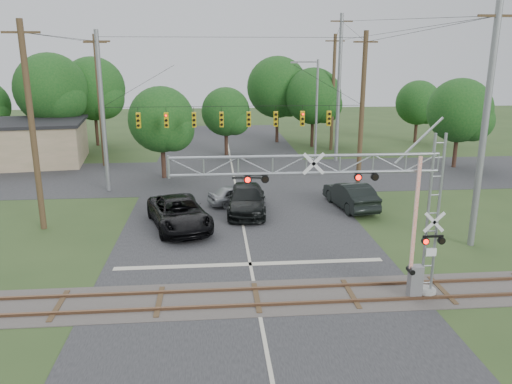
{
  "coord_description": "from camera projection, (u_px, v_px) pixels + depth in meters",
  "views": [
    {
      "loc": [
        -1.65,
        -16.73,
        9.76
      ],
      "look_at": [
        0.45,
        7.5,
        3.08
      ],
      "focal_mm": 35.0,
      "sensor_mm": 36.0,
      "label": 1
    }
  ],
  "objects": [
    {
      "name": "sedan_silver",
      "position": [
        237.0,
        195.0,
        33.65
      ],
      "size": [
        4.24,
        2.82,
        1.34
      ],
      "primitive_type": "imported",
      "rotation": [
        0.0,
        0.0,
        1.91
      ],
      "color": "#96999D",
      "rests_on": "ground"
    },
    {
      "name": "car_dark",
      "position": [
        246.0,
        199.0,
        31.95
      ],
      "size": [
        2.78,
        6.01,
        1.7
      ],
      "primitive_type": "imported",
      "rotation": [
        0.0,
        0.0,
        -0.07
      ],
      "color": "black",
      "rests_on": "ground"
    },
    {
      "name": "suv_dark",
      "position": [
        350.0,
        195.0,
        32.85
      ],
      "size": [
        2.67,
        5.55,
        1.76
      ],
      "primitive_type": "imported",
      "rotation": [
        0.0,
        0.0,
        3.3
      ],
      "color": "black",
      "rests_on": "ground"
    },
    {
      "name": "road_main",
      "position": [
        244.0,
        233.0,
        28.4
      ],
      "size": [
        14.0,
        90.0,
        0.02
      ],
      "primitive_type": "cube",
      "color": "#252527",
      "rests_on": "ground"
    },
    {
      "name": "crossing_gantry",
      "position": [
        357.0,
        200.0,
        19.57
      ],
      "size": [
        10.95,
        0.88,
        6.87
      ],
      "color": "gray",
      "rests_on": "ground"
    },
    {
      "name": "streetlight",
      "position": [
        315.0,
        107.0,
        44.56
      ],
      "size": [
        2.52,
        0.26,
        9.43
      ],
      "color": "gray",
      "rests_on": "ground"
    },
    {
      "name": "pickup_black",
      "position": [
        179.0,
        213.0,
        29.06
      ],
      "size": [
        4.54,
        6.92,
        1.77
      ],
      "primitive_type": "imported",
      "rotation": [
        0.0,
        0.0,
        0.27
      ],
      "color": "black",
      "rests_on": "ground"
    },
    {
      "name": "treeline",
      "position": [
        201.0,
        96.0,
        51.44
      ],
      "size": [
        52.24,
        22.66,
        10.08
      ],
      "color": "#382319",
      "rests_on": "ground"
    },
    {
      "name": "ground",
      "position": [
        261.0,
        323.0,
        18.8
      ],
      "size": [
        160.0,
        160.0,
        0.0
      ],
      "primitive_type": "plane",
      "color": "#2D441F",
      "rests_on": "ground"
    },
    {
      "name": "utility_poles",
      "position": [
        263.0,
        103.0,
        38.95
      ],
      "size": [
        25.53,
        28.38,
        13.39
      ],
      "color": "#463620",
      "rests_on": "ground"
    },
    {
      "name": "road_cross",
      "position": [
        234.0,
        176.0,
        41.85
      ],
      "size": [
        90.0,
        12.0,
        0.02
      ],
      "primitive_type": "cube",
      "color": "#252527",
      "rests_on": "ground"
    },
    {
      "name": "railroad_track",
      "position": [
        257.0,
        298.0,
        20.71
      ],
      "size": [
        90.0,
        3.2,
        0.17
      ],
      "color": "#433D3A",
      "rests_on": "ground"
    },
    {
      "name": "traffic_signal_span",
      "position": [
        247.0,
        114.0,
        36.59
      ],
      "size": [
        19.34,
        0.36,
        11.5
      ],
      "color": "gray",
      "rests_on": "ground"
    }
  ]
}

